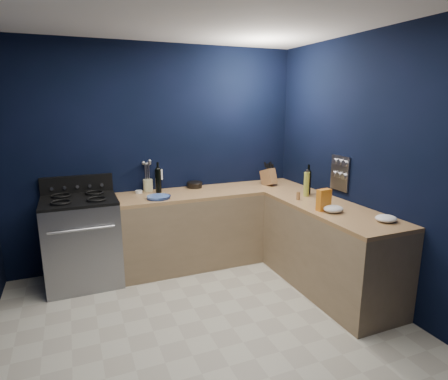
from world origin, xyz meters
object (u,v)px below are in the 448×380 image
gas_range (83,242)px  plate_stack (158,197)px  knife_block (269,177)px  crouton_bag (324,200)px  utensil_crock (148,185)px

gas_range → plate_stack: (0.82, -0.13, 0.46)m
knife_block → crouton_bag: knife_block is taller
plate_stack → knife_block: size_ratio=1.24×
plate_stack → knife_block: knife_block is taller
utensil_crock → gas_range: bearing=-161.0°
plate_stack → knife_block: (1.46, 0.15, 0.09)m
plate_stack → crouton_bag: crouton_bag is taller
gas_range → crouton_bag: (2.21, -1.20, 0.55)m
utensil_crock → knife_block: bearing=-9.6°
plate_stack → utensil_crock: 0.41m
plate_stack → utensil_crock: (-0.03, 0.40, 0.05)m
crouton_bag → utensil_crock: bearing=125.8°
utensil_crock → crouton_bag: size_ratio=0.66×
gas_range → crouton_bag: 2.58m
utensil_crock → knife_block: size_ratio=0.70×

